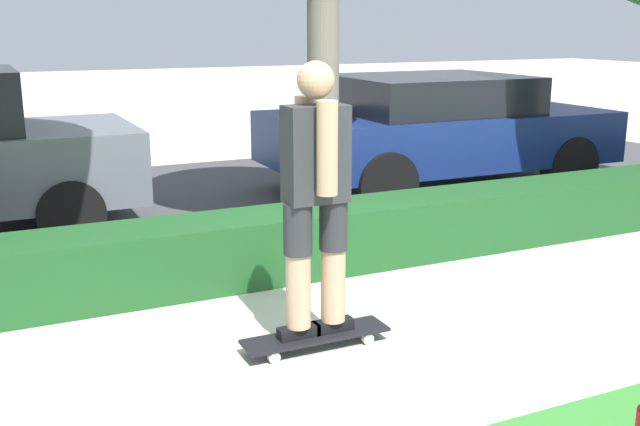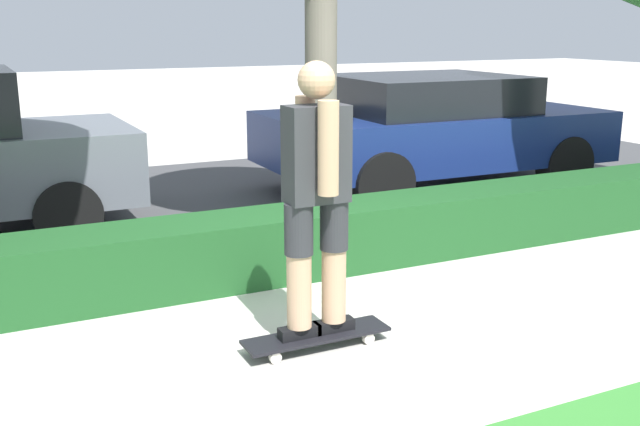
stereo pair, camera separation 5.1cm
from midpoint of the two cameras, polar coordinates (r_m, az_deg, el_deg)
name	(u,v)px [view 2 (the right image)]	position (r m, az deg, el deg)	size (l,w,h in m)	color
ground_plane	(383,351)	(4.68, 4.50, -10.41)	(60.00, 60.00, 0.00)	beige
street_asphalt	(189,205)	(8.38, -10.14, 0.59)	(16.01, 5.00, 0.01)	#474749
hedge_row	(281,244)	(5.94, -3.27, -2.35)	(16.01, 0.60, 0.51)	#1E5123
skateboard	(317,336)	(4.68, -0.57, -9.37)	(0.93, 0.24, 0.09)	black
skater_person	(317,194)	(4.40, -0.60, 1.44)	(0.49, 0.43, 1.66)	black
parked_car_middle	(431,128)	(9.10, 8.31, 6.43)	(4.05, 2.08, 1.36)	navy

